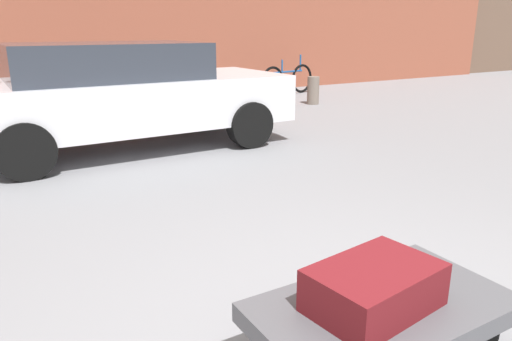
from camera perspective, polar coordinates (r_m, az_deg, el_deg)
name	(u,v)px	position (r m, az deg, el deg)	size (l,w,h in m)	color
luggage_cart	(382,315)	(2.49, 14.83, -16.31)	(1.26, 0.73, 0.34)	#4C4C51
suitcase_maroon_rear_right	(374,287)	(2.35, 13.93, -13.38)	(0.61, 0.40, 0.21)	maroon
parked_car	(123,93)	(6.75, -15.60, 8.89)	(4.32, 1.96, 1.42)	silver
bicycle_leaning	(288,79)	(12.12, 3.81, 10.80)	(1.74, 0.40, 0.96)	black
bollard_kerb_near	(211,99)	(9.32, -5.36, 8.54)	(0.26, 0.26, 0.60)	#72665B
bollard_kerb_mid	(271,94)	(9.98, 1.86, 9.14)	(0.26, 0.26, 0.60)	#72665B
bollard_kerb_far	(313,90)	(10.59, 6.84, 9.47)	(0.26, 0.26, 0.60)	#72665B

